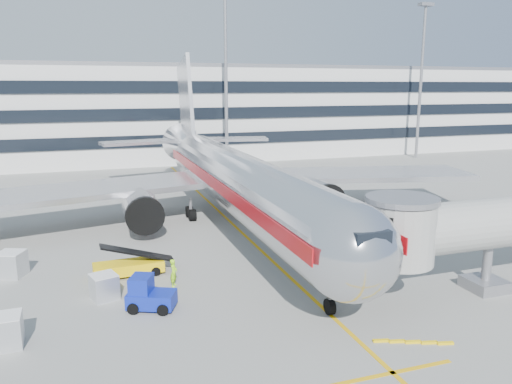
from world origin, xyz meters
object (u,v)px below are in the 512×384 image
object	(u,v)px
main_jet	(230,177)
belt_loader	(129,266)
cargo_container_right	(11,264)
baggage_tug	(148,295)
cargo_container_front	(5,331)
ramp_worker	(174,273)
cargo_container_left	(104,287)

from	to	relation	value
main_jet	belt_loader	bearing A→B (deg)	-133.61
main_jet	cargo_container_right	distance (m)	19.21
baggage_tug	cargo_container_front	world-z (taller)	baggage_tug
ramp_worker	baggage_tug	bearing A→B (deg)	171.81
ramp_worker	cargo_container_left	bearing A→B (deg)	123.51
cargo_container_front	cargo_container_right	bearing A→B (deg)	95.50
belt_loader	ramp_worker	world-z (taller)	belt_loader
main_jet	ramp_worker	bearing A→B (deg)	-119.36
main_jet	baggage_tug	world-z (taller)	main_jet
cargo_container_left	ramp_worker	bearing A→B (deg)	8.12
belt_loader	cargo_container_front	world-z (taller)	belt_loader
belt_loader	cargo_container_front	bearing A→B (deg)	-129.88
cargo_container_front	ramp_worker	world-z (taller)	ramp_worker
cargo_container_left	baggage_tug	bearing A→B (deg)	-44.30
belt_loader	ramp_worker	bearing A→B (deg)	-47.65
baggage_tug	cargo_container_right	distance (m)	11.11
ramp_worker	belt_loader	bearing A→B (deg)	67.74
cargo_container_left	cargo_container_right	size ratio (longest dim) A/B	0.87
baggage_tug	ramp_worker	world-z (taller)	baggage_tug
main_jet	cargo_container_front	world-z (taller)	main_jet
ramp_worker	main_jet	bearing A→B (deg)	-3.96
baggage_tug	cargo_container_front	bearing A→B (deg)	-164.16
cargo_container_left	cargo_container_front	bearing A→B (deg)	-137.88
baggage_tug	main_jet	bearing A→B (deg)	59.87
belt_loader	cargo_container_left	bearing A→B (deg)	-116.38
baggage_tug	cargo_container_right	world-z (taller)	baggage_tug
cargo_container_right	cargo_container_front	size ratio (longest dim) A/B	1.28
cargo_container_right	ramp_worker	distance (m)	10.96
cargo_container_right	cargo_container_front	world-z (taller)	cargo_container_right
cargo_container_left	belt_loader	bearing A→B (deg)	63.62
cargo_container_right	ramp_worker	xyz separation A→B (m)	(9.73, -5.03, 0.04)
cargo_container_left	cargo_container_front	xyz separation A→B (m)	(-4.63, -4.19, 0.04)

